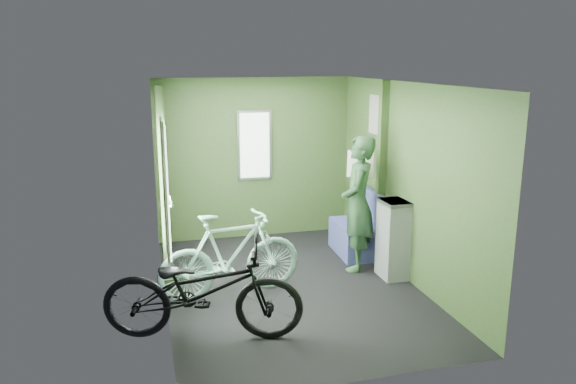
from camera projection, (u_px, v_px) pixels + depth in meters
name	position (u px, v px, depth m)	size (l,w,h in m)	color
room	(286.00, 164.00, 6.13)	(4.00, 4.02, 2.31)	black
bicycle_black	(204.00, 339.00, 5.26)	(0.65, 1.85, 0.97)	black
bicycle_mint	(232.00, 296.00, 6.19)	(0.45, 1.61, 0.97)	#81B8A4
passenger	(358.00, 203.00, 6.83)	(0.62, 0.75, 1.66)	#284A2B
waste_box	(393.00, 239.00, 6.64)	(0.28, 0.39, 0.94)	gray
bench_seat	(356.00, 235.00, 7.49)	(0.49, 0.85, 0.88)	navy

